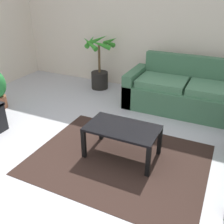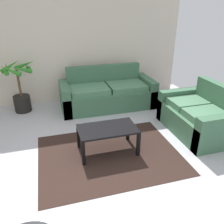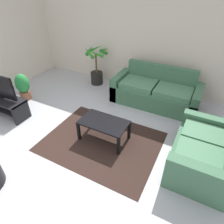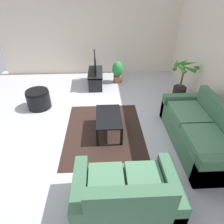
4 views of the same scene
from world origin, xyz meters
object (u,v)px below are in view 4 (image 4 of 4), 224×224
(couch_main, at_px, (199,132))
(tv, at_px, (95,62))
(potted_palm, at_px, (181,83))
(ottoman, at_px, (39,99))
(tv_stand, at_px, (96,76))
(couch_loveseat, at_px, (126,196))
(coffee_table, at_px, (109,118))
(potted_plant_small, at_px, (118,71))

(couch_main, relative_size, tv, 2.24)
(couch_main, height_order, potted_palm, potted_palm)
(potted_palm, distance_m, ottoman, 3.86)
(couch_main, relative_size, tv_stand, 1.92)
(tv_stand, bearing_deg, couch_loveseat, 6.73)
(coffee_table, distance_m, ottoman, 2.13)
(couch_main, xyz_separation_m, potted_plant_small, (-3.09, -1.39, 0.08))
(tv_stand, relative_size, coffee_table, 1.20)
(ottoman, bearing_deg, tv_stand, 131.52)
(couch_loveseat, bearing_deg, tv, -173.31)
(tv_stand, distance_m, ottoman, 1.96)
(tv_stand, height_order, tv, tv)
(couch_main, relative_size, couch_loveseat, 1.47)
(tv, relative_size, potted_plant_small, 1.33)
(couch_main, xyz_separation_m, couch_loveseat, (1.31, -1.61, -0.01))
(tv_stand, relative_size, ottoman, 1.84)
(couch_main, relative_size, coffee_table, 2.30)
(potted_plant_small, xyz_separation_m, ottoman, (1.48, -2.18, -0.14))
(tv, relative_size, ottoman, 1.58)
(potted_palm, height_order, ottoman, potted_palm)
(couch_loveseat, height_order, potted_plant_small, couch_loveseat)
(tv_stand, xyz_separation_m, potted_plant_small, (-0.18, 0.72, 0.09))
(coffee_table, bearing_deg, tv, -172.46)
(potted_palm, height_order, potted_plant_small, potted_palm)
(couch_loveseat, xyz_separation_m, tv_stand, (-4.22, -0.50, -0.00))
(couch_loveseat, xyz_separation_m, potted_palm, (-3.19, 1.88, 0.19))
(potted_palm, bearing_deg, tv_stand, -113.50)
(ottoman, bearing_deg, coffee_table, 57.65)
(potted_plant_small, bearing_deg, couch_loveseat, -2.84)
(potted_palm, xyz_separation_m, potted_plant_small, (-1.21, -1.66, -0.10))
(tv_stand, height_order, potted_plant_small, potted_plant_small)
(tv_stand, bearing_deg, couch_main, 35.88)
(potted_palm, bearing_deg, tv, -113.53)
(couch_main, distance_m, potted_palm, 1.91)
(potted_plant_small, bearing_deg, tv_stand, -76.15)
(coffee_table, xyz_separation_m, potted_plant_small, (-2.61, 0.39, 0.01))
(couch_loveseat, xyz_separation_m, tv, (-4.22, -0.50, 0.45))
(couch_loveseat, relative_size, ottoman, 2.40)
(potted_palm, bearing_deg, coffee_table, -55.63)
(couch_loveseat, height_order, coffee_table, couch_loveseat)
(tv_stand, xyz_separation_m, potted_palm, (1.03, 2.38, 0.19))
(tv, xyz_separation_m, ottoman, (1.30, -1.47, -0.51))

